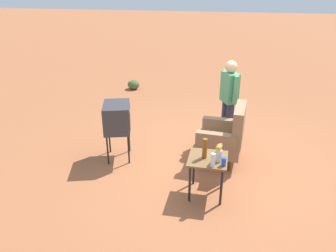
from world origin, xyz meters
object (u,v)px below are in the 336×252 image
(armchair, at_px, (225,136))
(person_standing, at_px, (229,98))
(soda_can_blue, at_px, (224,162))
(bottle_short_clear, at_px, (213,160))
(side_table, at_px, (208,163))
(soda_can_red, at_px, (219,148))
(tv_on_stand, at_px, (117,118))
(flower_vase, at_px, (219,152))
(bottle_tall_amber, at_px, (205,148))

(armchair, height_order, person_standing, person_standing)
(armchair, distance_m, soda_can_blue, 1.21)
(bottle_short_clear, bearing_deg, side_table, -159.03)
(soda_can_red, bearing_deg, person_standing, 177.30)
(side_table, distance_m, bottle_short_clear, 0.30)
(tv_on_stand, distance_m, soda_can_blue, 2.11)
(armchair, xyz_separation_m, soda_can_red, (0.81, -0.06, 0.18))
(person_standing, relative_size, soda_can_red, 13.44)
(tv_on_stand, xyz_separation_m, soda_can_red, (0.58, 1.79, -0.11))
(tv_on_stand, relative_size, flower_vase, 3.89)
(bottle_short_clear, height_order, soda_can_blue, bottle_short_clear)
(side_table, height_order, bottle_short_clear, bottle_short_clear)
(soda_can_red, xyz_separation_m, flower_vase, (0.27, 0.01, 0.09))
(armchair, height_order, soda_can_red, armchair)
(soda_can_blue, distance_m, flower_vase, 0.16)
(tv_on_stand, relative_size, soda_can_blue, 8.44)
(armchair, distance_m, bottle_tall_amber, 1.09)
(soda_can_red, bearing_deg, armchair, 175.45)
(bottle_tall_amber, bearing_deg, side_table, 86.30)
(tv_on_stand, distance_m, flower_vase, 1.99)
(person_standing, xyz_separation_m, bottle_short_clear, (2.00, -0.13, -0.22))
(person_standing, height_order, flower_vase, person_standing)
(bottle_tall_amber, distance_m, soda_can_red, 0.30)
(armchair, xyz_separation_m, soda_can_blue, (1.19, 0.03, 0.18))
(bottle_short_clear, bearing_deg, soda_can_red, 172.61)
(flower_vase, bearing_deg, side_table, -111.92)
(bottle_short_clear, xyz_separation_m, soda_can_red, (-0.43, 0.06, -0.04))
(flower_vase, bearing_deg, bottle_tall_amber, -107.48)
(armchair, xyz_separation_m, person_standing, (-0.75, 0.01, 0.44))
(soda_can_red, bearing_deg, tv_on_stand, -107.99)
(tv_on_stand, height_order, person_standing, person_standing)
(side_table, height_order, soda_can_blue, soda_can_blue)
(tv_on_stand, height_order, soda_can_blue, tv_on_stand)
(soda_can_red, bearing_deg, flower_vase, 2.63)
(armchair, relative_size, flower_vase, 4.00)
(tv_on_stand, distance_m, bottle_short_clear, 2.01)
(person_standing, relative_size, bottle_short_clear, 8.20)
(flower_vase, bearing_deg, soda_can_red, -177.37)
(bottle_short_clear, xyz_separation_m, soda_can_blue, (-0.05, 0.15, -0.04))
(side_table, xyz_separation_m, soda_can_blue, (0.17, 0.23, 0.15))
(person_standing, height_order, bottle_tall_amber, person_standing)
(person_standing, xyz_separation_m, soda_can_blue, (1.95, 0.02, -0.26))
(side_table, distance_m, bottle_tall_amber, 0.25)
(bottle_short_clear, xyz_separation_m, flower_vase, (-0.16, 0.07, 0.05))
(side_table, relative_size, bottle_tall_amber, 2.05)
(side_table, height_order, person_standing, person_standing)
(tv_on_stand, bearing_deg, armchair, 97.19)
(person_standing, relative_size, soda_can_blue, 13.44)
(armchair, relative_size, person_standing, 0.65)
(tv_on_stand, xyz_separation_m, person_standing, (-0.99, 1.86, 0.16))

